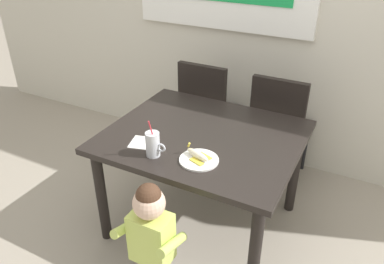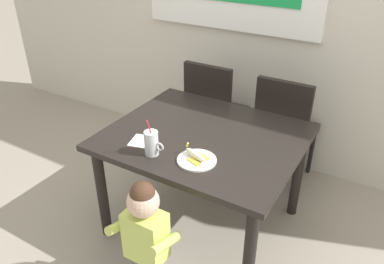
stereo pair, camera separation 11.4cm
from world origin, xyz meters
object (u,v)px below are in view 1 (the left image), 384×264
dining_chair_left (207,107)px  peeled_banana (198,155)px  dining_table (203,147)px  toddler_standing (151,232)px  dining_chair_right (279,124)px  milk_cup (153,146)px  paper_napkin (143,143)px  snack_plate (199,160)px

dining_chair_left → peeled_banana: size_ratio=5.49×
dining_table → dining_chair_left: 0.84m
toddler_standing → dining_table: bearing=93.1°
dining_chair_right → milk_cup: (-0.46, -1.12, 0.28)m
dining_chair_left → milk_cup: (0.18, -1.13, 0.28)m
dining_table → dining_chair_right: bearing=68.0°
peeled_banana → dining_chair_left: bearing=112.4°
toddler_standing → paper_napkin: 0.59m
dining_table → paper_napkin: (-0.29, -0.28, 0.10)m
peeled_banana → milk_cup: bearing=-162.9°
toddler_standing → paper_napkin: (-0.33, 0.44, 0.23)m
dining_chair_right → paper_napkin: dining_chair_right is taller
dining_chair_right → milk_cup: bearing=67.6°
milk_cup → paper_napkin: bearing=147.4°
paper_napkin → dining_chair_right: bearing=60.0°
toddler_standing → peeled_banana: size_ratio=4.80×
dining_table → milk_cup: size_ratio=4.95×
dining_chair_left → toddler_standing: (0.37, -1.48, -0.02)m
dining_chair_right → paper_napkin: 1.21m
dining_chair_left → paper_napkin: dining_chair_left is taller
dining_table → snack_plate: bearing=-69.1°
toddler_standing → milk_cup: milk_cup is taller
paper_napkin → peeled_banana: bearing=-1.2°
dining_chair_left → dining_chair_right: (0.64, -0.01, 0.00)m
dining_chair_right → toddler_standing: bearing=79.7°
paper_napkin → dining_table: bearing=43.6°
dining_chair_left → snack_plate: bearing=112.8°
dining_chair_left → toddler_standing: size_ratio=1.15×
snack_plate → paper_napkin: snack_plate is taller
milk_cup → snack_plate: (0.27, 0.07, -0.06)m
toddler_standing → dining_chair_right: bearing=79.7°
dining_table → paper_napkin: size_ratio=8.20×
dining_chair_left → paper_napkin: bearing=92.4°
dining_table → toddler_standing: size_ratio=1.47×
peeled_banana → dining_table: bearing=109.4°
peeled_banana → paper_napkin: (-0.39, 0.01, -0.03)m
dining_chair_right → snack_plate: size_ratio=4.17×
dining_table → dining_chair_right: size_ratio=1.28×
dining_table → toddler_standing: (0.04, -0.71, -0.13)m
dining_chair_left → snack_plate: (0.44, -1.06, 0.22)m
dining_table → peeled_banana: peeled_banana is taller
dining_chair_right → paper_napkin: bearing=60.0°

